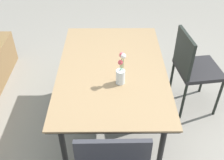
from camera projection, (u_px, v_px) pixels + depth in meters
The scene contains 4 objects.
ground_plane at pixel (114, 130), 2.71m from camera, with size 12.00×12.00×0.00m, color gray.
dining_table at pixel (112, 73), 2.33m from camera, with size 1.43×0.92×0.74m.
chair_near_right at pixel (193, 66), 2.67m from camera, with size 0.47×0.47×0.90m.
flower_vase at pixel (121, 72), 2.07m from camera, with size 0.08×0.07×0.27m.
Camera 1 is at (-1.80, 0.03, 2.09)m, focal length 42.76 mm.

